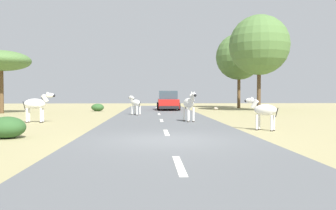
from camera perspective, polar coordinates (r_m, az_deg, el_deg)
The scene contains 15 objects.
ground_plane at distance 11.08m, azimuth -0.15°, elevation -5.95°, with size 90.00×90.00×0.00m, color #998E60.
road at distance 11.08m, azimuth 0.17°, elevation -5.82°, with size 6.00×64.00×0.05m, color #56595B.
lane_markings at distance 10.09m, azimuth 0.47°, elevation -6.42°, with size 0.16×56.00×0.01m.
zebra_0 at distance 18.17m, azimuth 3.50°, elevation 0.24°, with size 0.68×1.67×1.59m.
zebra_1 at distance 14.78m, azimuth 15.40°, elevation -0.85°, with size 1.23×1.12×1.39m.
zebra_2 at distance 19.38m, azimuth -20.78°, elevation 0.13°, with size 1.73×0.53×1.63m.
zebra_3 at distance 24.09m, azimuth -5.40°, elevation 0.31°, with size 1.01×1.28×1.38m.
car_0 at distance 31.81m, azimuth 0.01°, elevation 0.64°, with size 2.03×4.35×1.74m.
tree_0 at distance 29.83m, azimuth -25.75°, elevation 6.52°, with size 4.45×4.45×4.85m.
tree_1 at distance 32.09m, azimuth 14.75°, elevation 9.48°, with size 5.30×5.30×8.47m.
tree_2 at distance 38.13m, azimuth 11.59°, elevation 7.76°, with size 4.93×4.93×7.96m.
bush_1 at distance 26.54m, azimuth 15.47°, elevation -0.93°, with size 0.87×0.78×0.52m, color #4C7038.
bush_2 at distance 30.96m, azimuth -11.49°, elevation -0.39°, with size 1.09×0.99×0.66m, color #2D5628.
bush_3 at distance 12.94m, azimuth -24.94°, elevation -3.36°, with size 1.23×1.11×0.74m, color #2D5628.
rock_3 at distance 33.02m, azimuth 7.90°, elevation -0.58°, with size 0.44×0.33×0.27m, color #A89E8C.
Camera 1 is at (-0.51, -10.97, 1.50)m, focal length 37.11 mm.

